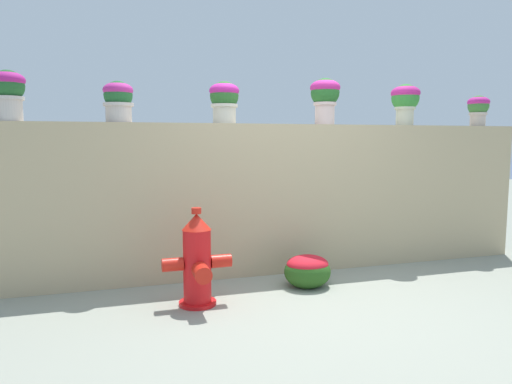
{
  "coord_description": "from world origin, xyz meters",
  "views": [
    {
      "loc": [
        -1.66,
        -3.5,
        1.4
      ],
      "look_at": [
        -0.3,
        0.95,
        0.88
      ],
      "focal_mm": 32.8,
      "sensor_mm": 36.0,
      "label": 1
    }
  ],
  "objects_px": {
    "potted_plant_1": "(118,99)",
    "potted_plant_2": "(224,99)",
    "potted_plant_0": "(8,90)",
    "fire_hydrant": "(197,262)",
    "flower_bush_left": "(307,269)",
    "potted_plant_5": "(478,107)",
    "potted_plant_3": "(325,95)",
    "potted_plant_4": "(405,99)"
  },
  "relations": [
    {
      "from": "potted_plant_5",
      "to": "potted_plant_2",
      "type": "bearing_deg",
      "value": 179.51
    },
    {
      "from": "potted_plant_3",
      "to": "potted_plant_1",
      "type": "bearing_deg",
      "value": 178.7
    },
    {
      "from": "potted_plant_5",
      "to": "fire_hydrant",
      "type": "bearing_deg",
      "value": -167.15
    },
    {
      "from": "potted_plant_3",
      "to": "fire_hydrant",
      "type": "bearing_deg",
      "value": -152.9
    },
    {
      "from": "potted_plant_4",
      "to": "potted_plant_1",
      "type": "bearing_deg",
      "value": 179.73
    },
    {
      "from": "potted_plant_5",
      "to": "fire_hydrant",
      "type": "height_order",
      "value": "potted_plant_5"
    },
    {
      "from": "potted_plant_0",
      "to": "potted_plant_3",
      "type": "bearing_deg",
      "value": -0.15
    },
    {
      "from": "potted_plant_4",
      "to": "potted_plant_5",
      "type": "relative_size",
      "value": 1.27
    },
    {
      "from": "fire_hydrant",
      "to": "flower_bush_left",
      "type": "xyz_separation_m",
      "value": [
        1.1,
        0.21,
        -0.21
      ]
    },
    {
      "from": "potted_plant_1",
      "to": "fire_hydrant",
      "type": "relative_size",
      "value": 0.47
    },
    {
      "from": "potted_plant_2",
      "to": "potted_plant_1",
      "type": "bearing_deg",
      "value": -179.5
    },
    {
      "from": "potted_plant_0",
      "to": "potted_plant_3",
      "type": "relative_size",
      "value": 0.91
    },
    {
      "from": "potted_plant_1",
      "to": "flower_bush_left",
      "type": "height_order",
      "value": "potted_plant_1"
    },
    {
      "from": "fire_hydrant",
      "to": "potted_plant_3",
      "type": "bearing_deg",
      "value": 27.1
    },
    {
      "from": "potted_plant_0",
      "to": "fire_hydrant",
      "type": "bearing_deg",
      "value": -27.49
    },
    {
      "from": "fire_hydrant",
      "to": "potted_plant_2",
      "type": "bearing_deg",
      "value": 62.32
    },
    {
      "from": "fire_hydrant",
      "to": "potted_plant_5",
      "type": "bearing_deg",
      "value": 12.85
    },
    {
      "from": "potted_plant_5",
      "to": "potted_plant_4",
      "type": "bearing_deg",
      "value": 179.84
    },
    {
      "from": "potted_plant_3",
      "to": "flower_bush_left",
      "type": "height_order",
      "value": "potted_plant_3"
    },
    {
      "from": "potted_plant_0",
      "to": "potted_plant_1",
      "type": "distance_m",
      "value": 0.93
    },
    {
      "from": "flower_bush_left",
      "to": "potted_plant_3",
      "type": "bearing_deg",
      "value": 53.42
    },
    {
      "from": "potted_plant_1",
      "to": "potted_plant_4",
      "type": "xyz_separation_m",
      "value": [
        3.13,
        -0.01,
        0.07
      ]
    },
    {
      "from": "fire_hydrant",
      "to": "flower_bush_left",
      "type": "bearing_deg",
      "value": 10.64
    },
    {
      "from": "fire_hydrant",
      "to": "potted_plant_1",
      "type": "bearing_deg",
      "value": 125.44
    },
    {
      "from": "potted_plant_5",
      "to": "fire_hydrant",
      "type": "xyz_separation_m",
      "value": [
        -3.55,
        -0.81,
        -1.42
      ]
    },
    {
      "from": "potted_plant_0",
      "to": "potted_plant_1",
      "type": "height_order",
      "value": "potted_plant_0"
    },
    {
      "from": "potted_plant_1",
      "to": "potted_plant_2",
      "type": "distance_m",
      "value": 1.03
    },
    {
      "from": "potted_plant_5",
      "to": "potted_plant_1",
      "type": "bearing_deg",
      "value": 179.75
    },
    {
      "from": "potted_plant_0",
      "to": "potted_plant_5",
      "type": "height_order",
      "value": "potted_plant_0"
    },
    {
      "from": "potted_plant_0",
      "to": "potted_plant_1",
      "type": "bearing_deg",
      "value": 2.46
    },
    {
      "from": "potted_plant_0",
      "to": "potted_plant_4",
      "type": "height_order",
      "value": "potted_plant_4"
    },
    {
      "from": "potted_plant_1",
      "to": "potted_plant_0",
      "type": "bearing_deg",
      "value": -177.54
    },
    {
      "from": "flower_bush_left",
      "to": "potted_plant_5",
      "type": "bearing_deg",
      "value": 13.83
    },
    {
      "from": "potted_plant_0",
      "to": "potted_plant_5",
      "type": "distance_m",
      "value": 5.07
    },
    {
      "from": "potted_plant_1",
      "to": "fire_hydrant",
      "type": "height_order",
      "value": "potted_plant_1"
    },
    {
      "from": "potted_plant_0",
      "to": "potted_plant_2",
      "type": "distance_m",
      "value": 1.96
    },
    {
      "from": "potted_plant_2",
      "to": "potted_plant_0",
      "type": "bearing_deg",
      "value": -178.57
    },
    {
      "from": "potted_plant_0",
      "to": "potted_plant_5",
      "type": "bearing_deg",
      "value": 0.25
    },
    {
      "from": "potted_plant_0",
      "to": "fire_hydrant",
      "type": "relative_size",
      "value": 0.53
    },
    {
      "from": "potted_plant_4",
      "to": "potted_plant_0",
      "type": "bearing_deg",
      "value": -179.65
    },
    {
      "from": "potted_plant_1",
      "to": "fire_hydrant",
      "type": "distance_m",
      "value": 1.74
    },
    {
      "from": "potted_plant_0",
      "to": "potted_plant_3",
      "type": "height_order",
      "value": "potted_plant_3"
    }
  ]
}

